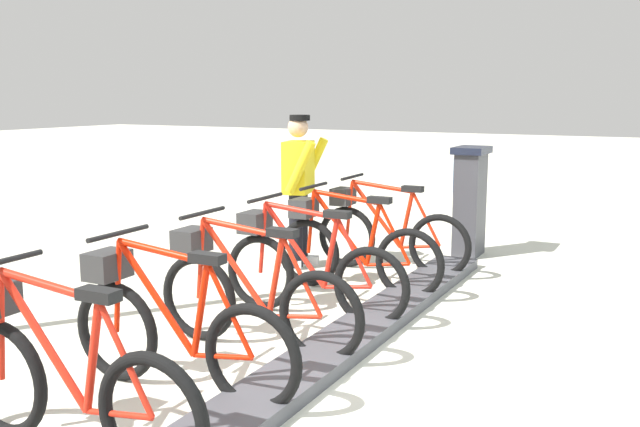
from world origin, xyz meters
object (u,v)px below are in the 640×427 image
object	(u,v)px
bike_docked_3	(248,293)
worker_near_rack	(299,185)
bike_docked_0	(385,232)
bike_docked_4	(171,328)
bike_docked_1	(350,248)
bike_docked_5	(60,377)
payment_kiosk	(470,199)
bike_docked_2	(306,268)

from	to	relation	value
bike_docked_3	worker_near_rack	world-z (taller)	worker_near_rack
bike_docked_0	bike_docked_4	xyz separation A→B (m)	(0.00, 3.52, 0.00)
bike_docked_1	bike_docked_4	distance (m)	2.64
bike_docked_4	bike_docked_5	size ratio (longest dim) A/B	1.00
payment_kiosk	bike_docked_2	bearing A→B (deg)	79.00
bike_docked_1	bike_docked_3	size ratio (longest dim) A/B	1.00
payment_kiosk	bike_docked_4	bearing A→B (deg)	83.06
payment_kiosk	bike_docked_5	xyz separation A→B (m)	(0.57, 5.58, -0.24)
bike_docked_1	worker_near_rack	world-z (taller)	worker_near_rack
bike_docked_0	bike_docked_3	bearing A→B (deg)	90.00
bike_docked_4	bike_docked_5	world-z (taller)	same
payment_kiosk	bike_docked_5	distance (m)	5.61
bike_docked_3	bike_docked_5	bearing A→B (deg)	90.00
bike_docked_2	bike_docked_4	bearing A→B (deg)	90.00
bike_docked_1	bike_docked_4	size ratio (longest dim) A/B	1.00
bike_docked_1	bike_docked_4	bearing A→B (deg)	90.00
bike_docked_1	bike_docked_3	distance (m)	1.76
bike_docked_1	bike_docked_2	bearing A→B (deg)	90.00
bike_docked_4	payment_kiosk	bearing A→B (deg)	-96.94
bike_docked_0	bike_docked_5	bearing A→B (deg)	90.00
payment_kiosk	worker_near_rack	world-z (taller)	worker_near_rack
payment_kiosk	bike_docked_3	distance (m)	3.87
bike_docked_3	worker_near_rack	xyz separation A→B (m)	(0.91, -2.40, 0.48)
payment_kiosk	bike_docked_5	bearing A→B (deg)	84.15
payment_kiosk	bike_docked_2	xyz separation A→B (m)	(0.57, 2.94, -0.24)
bike_docked_2	bike_docked_3	xyz separation A→B (m)	(0.00, 0.88, 0.00)
payment_kiosk	bike_docked_4	xyz separation A→B (m)	(0.57, 4.70, -0.24)
bike_docked_2	bike_docked_4	xyz separation A→B (m)	(0.00, 1.76, 0.00)
bike_docked_5	worker_near_rack	world-z (taller)	worker_near_rack
bike_docked_2	bike_docked_5	distance (m)	2.64
bike_docked_3	payment_kiosk	bearing A→B (deg)	-98.51
bike_docked_1	bike_docked_4	xyz separation A→B (m)	(0.00, 2.64, 0.00)
bike_docked_3	bike_docked_4	size ratio (longest dim) A/B	1.00
bike_docked_4	bike_docked_5	distance (m)	0.88
bike_docked_2	bike_docked_4	world-z (taller)	same
bike_docked_2	bike_docked_3	size ratio (longest dim) A/B	1.00
worker_near_rack	bike_docked_1	bearing A→B (deg)	145.11
bike_docked_5	worker_near_rack	distance (m)	4.28
bike_docked_5	worker_near_rack	bearing A→B (deg)	-77.61
bike_docked_2	bike_docked_3	world-z (taller)	same
payment_kiosk	bike_docked_1	bearing A→B (deg)	74.49
payment_kiosk	worker_near_rack	xyz separation A→B (m)	(1.49, 1.42, 0.24)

